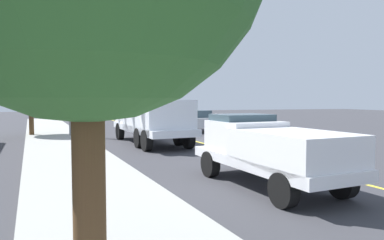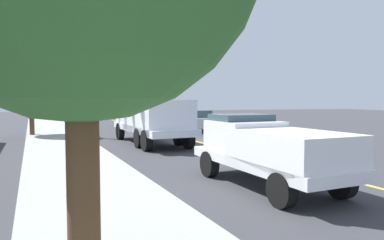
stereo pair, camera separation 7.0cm
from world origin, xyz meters
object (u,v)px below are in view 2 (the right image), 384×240
(passing_minivan, at_px, (194,119))
(traffic_signal_mast, at_px, (73,54))
(service_pickup_truck, at_px, (268,148))
(utility_bucket_truck, at_px, (149,116))
(traffic_cone_mid_front, at_px, (156,130))

(passing_minivan, relative_size, traffic_signal_mast, 0.66)
(service_pickup_truck, xyz_separation_m, passing_minivan, (18.06, -3.06, -0.15))
(utility_bucket_truck, bearing_deg, passing_minivan, -34.26)
(utility_bucket_truck, xyz_separation_m, service_pickup_truck, (-11.15, -1.65, -0.49))
(utility_bucket_truck, bearing_deg, service_pickup_truck, -171.56)
(utility_bucket_truck, relative_size, passing_minivan, 1.69)
(service_pickup_truck, relative_size, traffic_cone_mid_front, 7.10)
(traffic_cone_mid_front, relative_size, traffic_signal_mast, 0.11)
(service_pickup_truck, bearing_deg, passing_minivan, -9.61)
(traffic_cone_mid_front, xyz_separation_m, traffic_signal_mast, (-1.47, 5.42, 4.95))
(passing_minivan, xyz_separation_m, traffic_signal_mast, (-3.96, 8.95, 4.38))
(passing_minivan, distance_m, traffic_signal_mast, 10.72)
(traffic_cone_mid_front, bearing_deg, utility_bucket_truck, 164.97)
(passing_minivan, distance_m, traffic_cone_mid_front, 4.35)
(utility_bucket_truck, height_order, service_pickup_truck, utility_bucket_truck)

